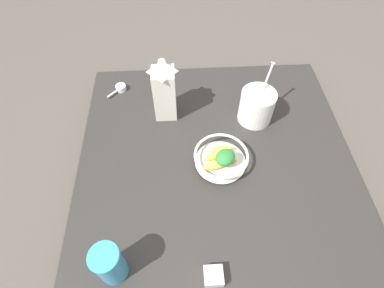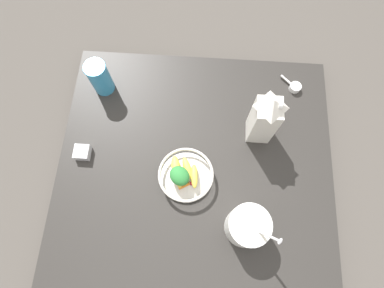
{
  "view_description": "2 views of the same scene",
  "coord_description": "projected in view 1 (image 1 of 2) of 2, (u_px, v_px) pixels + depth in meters",
  "views": [
    {
      "loc": [
        0.12,
        0.61,
        0.95
      ],
      "look_at": [
        0.09,
        0.0,
        0.13
      ],
      "focal_mm": 28.0,
      "sensor_mm": 36.0,
      "label": 1
    },
    {
      "loc": [
        -0.24,
        -0.01,
        1.09
      ],
      "look_at": [
        0.09,
        0.01,
        0.13
      ],
      "focal_mm": 28.0,
      "sensor_mm": 36.0,
      "label": 2
    }
  ],
  "objects": [
    {
      "name": "yogurt_tub",
      "position": [
        257.0,
        105.0,
        1.14
      ],
      "size": [
        0.13,
        0.14,
        0.23
      ],
      "color": "white",
      "rests_on": "countertop"
    },
    {
      "name": "drinking_cup",
      "position": [
        109.0,
        264.0,
        0.79
      ],
      "size": [
        0.08,
        0.08,
        0.15
      ],
      "color": "#3893C6",
      "rests_on": "countertop"
    },
    {
      "name": "spice_jar",
      "position": [
        213.0,
        276.0,
        0.83
      ],
      "size": [
        0.05,
        0.05,
        0.03
      ],
      "color": "silver",
      "rests_on": "countertop"
    },
    {
      "name": "milk_carton",
      "position": [
        164.0,
        89.0,
        1.11
      ],
      "size": [
        0.08,
        0.08,
        0.26
      ],
      "color": "silver",
      "rests_on": "countertop"
    },
    {
      "name": "fruit_bowl",
      "position": [
        221.0,
        158.0,
        1.04
      ],
      "size": [
        0.19,
        0.19,
        0.09
      ],
      "color": "silver",
      "rests_on": "countertop"
    },
    {
      "name": "ground_plane",
      "position": [
        215.0,
        163.0,
        1.12
      ],
      "size": [
        6.0,
        6.0,
        0.0
      ],
      "primitive_type": "plane",
      "color": "#4C4742"
    },
    {
      "name": "countertop",
      "position": [
        216.0,
        160.0,
        1.11
      ],
      "size": [
        0.99,
        0.99,
        0.04
      ],
      "color": "#2D2B28",
      "rests_on": "ground_plane"
    },
    {
      "name": "measuring_scoop",
      "position": [
        120.0,
        88.0,
        1.29
      ],
      "size": [
        0.08,
        0.08,
        0.02
      ],
      "color": "white",
      "rests_on": "countertop"
    }
  ]
}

